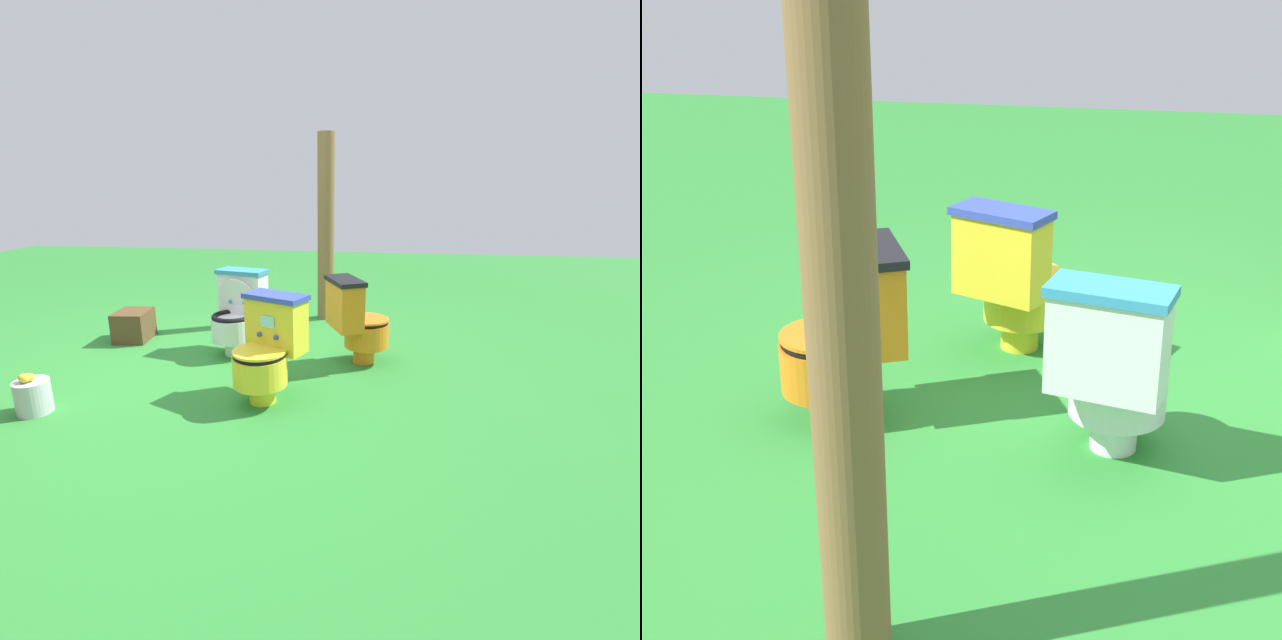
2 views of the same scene
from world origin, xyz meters
TOP-DOWN VIEW (x-y plane):
  - ground at (0.00, 0.00)m, footprint 14.00×14.00m
  - toilet_orange at (-1.43, -0.36)m, footprint 0.62×0.58m
  - toilet_yellow at (-0.88, 0.40)m, footprint 0.56×0.61m
  - toilet_white at (-0.38, -0.47)m, footprint 0.50×0.57m
  - wooden_post at (-0.99, -1.68)m, footprint 0.18×0.18m
  - small_crate at (0.73, -0.65)m, footprint 0.34×0.40m
  - lemon_bucket at (0.59, 0.83)m, footprint 0.22×0.22m

SIDE VIEW (x-z plane):
  - ground at x=0.00m, z-range 0.00..0.00m
  - lemon_bucket at x=0.59m, z-range -0.02..0.26m
  - small_crate at x=0.73m, z-range 0.00..0.28m
  - toilet_orange at x=-1.43m, z-range 0.01..0.73m
  - toilet_yellow at x=-0.88m, z-range 0.01..0.73m
  - toilet_white at x=-0.38m, z-range 0.01..0.74m
  - wooden_post at x=-0.99m, z-range 0.00..1.96m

